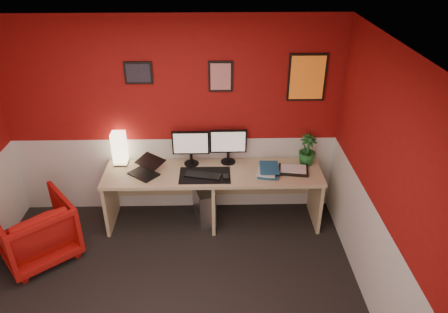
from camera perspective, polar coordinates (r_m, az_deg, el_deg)
ground at (r=4.45m, az=-7.87°, el=-19.85°), size 4.00×3.50×0.01m
ceiling at (r=3.06m, az=-11.08°, el=12.69°), size 4.00×3.50×0.01m
wall_back at (r=5.12m, az=-6.89°, el=4.86°), size 4.00×0.01×2.50m
wall_right at (r=3.87m, az=21.76°, el=-5.91°), size 0.01×3.50×2.50m
wainscot_back at (r=5.46m, az=-6.44°, el=-2.34°), size 4.00×0.01×1.00m
wainscot_right at (r=4.32m, az=19.84°, el=-14.11°), size 0.01×3.50×1.00m
desk at (r=5.23m, az=-1.44°, el=-5.51°), size 2.60×0.65×0.73m
shoji_lamp at (r=5.25m, az=-13.94°, el=0.95°), size 0.16×0.16×0.40m
laptop at (r=5.01m, az=-10.91°, el=-1.35°), size 0.40×0.39×0.22m
monitor_left at (r=5.07m, az=-4.54°, el=1.83°), size 0.45×0.06×0.58m
monitor_right at (r=5.09m, az=0.58°, el=2.06°), size 0.45×0.06×0.58m
desk_mat at (r=4.96m, az=-2.61°, el=-2.55°), size 0.60×0.38×0.01m
keyboard at (r=4.94m, az=-2.85°, el=-2.55°), size 0.44×0.23×0.02m
mouse at (r=4.89m, az=0.24°, el=-2.79°), size 0.06×0.10×0.03m
book_bottom at (r=5.02m, az=4.67°, el=-2.03°), size 0.29×0.36×0.03m
book_middle at (r=5.02m, az=4.59°, el=-1.74°), size 0.29×0.35×0.02m
book_top at (r=5.00m, az=4.85°, el=-1.53°), size 0.24×0.31×0.03m
zen_tray at (r=5.10m, az=9.35°, el=-1.82°), size 0.39×0.30×0.03m
potted_plant at (r=5.21m, az=11.22°, el=0.91°), size 0.26×0.26×0.38m
pc_tower at (r=5.36m, az=-2.71°, el=-6.36°), size 0.31×0.49×0.45m
armchair at (r=5.17m, az=-24.17°, el=-9.12°), size 1.07×1.07×0.70m
art_left at (r=4.94m, az=-11.52°, el=11.05°), size 0.32×0.02×0.26m
art_center at (r=4.88m, az=-0.46°, el=10.79°), size 0.28×0.02×0.36m
art_right at (r=5.00m, az=11.18°, el=10.45°), size 0.44×0.02×0.56m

